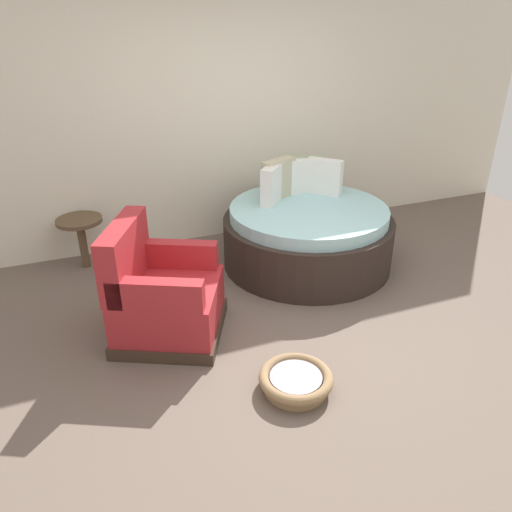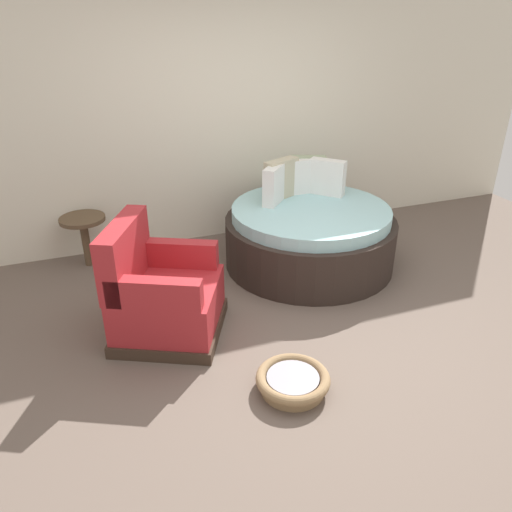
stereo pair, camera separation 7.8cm
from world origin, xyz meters
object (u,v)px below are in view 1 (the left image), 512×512
side_table (80,227)px  pet_basket (296,381)px  red_armchair (162,297)px  round_daybed (307,233)px

side_table → pet_basket: bearing=-64.0°
red_armchair → pet_basket: (0.69, -0.99, -0.26)m
red_armchair → side_table: bearing=109.1°
pet_basket → round_daybed: bearing=61.3°
round_daybed → pet_basket: 1.95m
round_daybed → side_table: bearing=160.9°
pet_basket → side_table: (-1.19, 2.43, 0.35)m
round_daybed → side_table: (-2.12, 0.73, 0.11)m
red_armchair → side_table: 1.53m
pet_basket → side_table: side_table is taller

